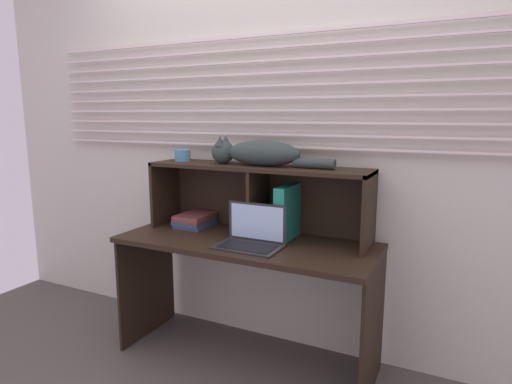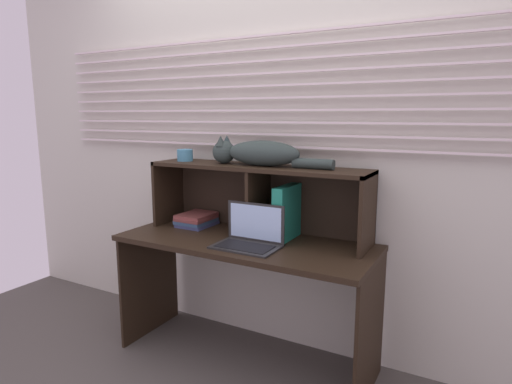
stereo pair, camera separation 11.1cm
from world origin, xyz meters
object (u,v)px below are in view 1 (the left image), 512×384
Objects in this scene: binder_upright at (287,212)px; small_basket at (183,156)px; laptop at (251,237)px; cat at (257,153)px; book_stack at (195,220)px.

binder_upright is 0.76m from small_basket.
laptop is 0.27m from binder_upright.
small_basket is at bearing 160.00° from laptop.
book_stack is (-0.44, 0.00, -0.44)m from cat.
laptop is 0.55m from book_stack.
small_basket is at bearing 180.00° from cat.
laptop is at bearing -20.00° from small_basket.
cat is at bearing -0.08° from book_stack.
small_basket is (-0.51, 0.00, -0.03)m from cat.
small_basket reaches higher than binder_upright.
laptop is at bearing -119.52° from binder_upright.
cat is 7.64× the size of small_basket.
cat is 0.49m from laptop.
laptop is at bearing -71.54° from cat.
laptop is 1.42× the size of book_stack.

